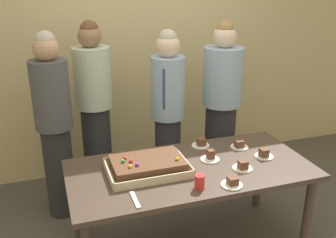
% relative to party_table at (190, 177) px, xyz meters
% --- Properties ---
extents(interior_back_panel, '(8.00, 0.12, 3.00)m').
position_rel_party_table_xyz_m(interior_back_panel, '(0.00, 1.60, 0.86)').
color(interior_back_panel, '#CCB784').
rests_on(interior_back_panel, ground_plane).
extents(party_table, '(1.82, 0.87, 0.72)m').
position_rel_party_table_xyz_m(party_table, '(0.00, 0.00, 0.00)').
color(party_table, '#47382D').
rests_on(party_table, ground_plane).
extents(sheet_cake, '(0.59, 0.41, 0.12)m').
position_rel_party_table_xyz_m(sheet_cake, '(-0.32, 0.04, 0.13)').
color(sheet_cake, beige).
rests_on(sheet_cake, party_table).
extents(plated_slice_near_left, '(0.15, 0.15, 0.07)m').
position_rel_party_table_xyz_m(plated_slice_near_left, '(0.61, -0.02, 0.11)').
color(plated_slice_near_left, white).
rests_on(plated_slice_near_left, party_table).
extents(plated_slice_near_right, '(0.15, 0.15, 0.07)m').
position_rel_party_table_xyz_m(plated_slice_near_right, '(0.22, 0.32, 0.11)').
color(plated_slice_near_right, white).
rests_on(plated_slice_near_right, party_table).
extents(plated_slice_far_left, '(0.15, 0.15, 0.07)m').
position_rel_party_table_xyz_m(plated_slice_far_left, '(0.51, 0.19, 0.10)').
color(plated_slice_far_left, white).
rests_on(plated_slice_far_left, party_table).
extents(plated_slice_far_right, '(0.15, 0.15, 0.06)m').
position_rel_party_table_xyz_m(plated_slice_far_right, '(0.17, -0.33, 0.10)').
color(plated_slice_far_right, white).
rests_on(plated_slice_far_right, party_table).
extents(plated_slice_center_front, '(0.15, 0.15, 0.08)m').
position_rel_party_table_xyz_m(plated_slice_center_front, '(0.19, 0.07, 0.11)').
color(plated_slice_center_front, white).
rests_on(plated_slice_center_front, party_table).
extents(plated_slice_center_back, '(0.15, 0.15, 0.07)m').
position_rel_party_table_xyz_m(plated_slice_center_back, '(0.35, -0.15, 0.11)').
color(plated_slice_center_back, white).
rests_on(plated_slice_center_back, party_table).
extents(drink_cup_nearest, '(0.07, 0.07, 0.10)m').
position_rel_party_table_xyz_m(drink_cup_nearest, '(-0.05, -0.29, 0.13)').
color(drink_cup_nearest, red).
rests_on(drink_cup_nearest, party_table).
extents(cake_server_utensil, '(0.03, 0.20, 0.01)m').
position_rel_party_table_xyz_m(cake_server_utensil, '(-0.50, -0.30, 0.09)').
color(cake_server_utensil, silver).
rests_on(cake_server_utensil, party_table).
extents(person_serving_front, '(0.30, 0.30, 1.64)m').
position_rel_party_table_xyz_m(person_serving_front, '(0.09, 0.80, 0.23)').
color(person_serving_front, '#28282D').
rests_on(person_serving_front, ground_plane).
extents(person_green_shirt_behind, '(0.34, 0.34, 1.71)m').
position_rel_party_table_xyz_m(person_green_shirt_behind, '(-0.55, 1.06, 0.25)').
color(person_green_shirt_behind, '#28282D').
rests_on(person_green_shirt_behind, ground_plane).
extents(person_striped_tie_right, '(0.38, 0.38, 1.68)m').
position_rel_party_table_xyz_m(person_striped_tie_right, '(0.66, 0.85, 0.23)').
color(person_striped_tie_right, '#28282D').
rests_on(person_striped_tie_right, ground_plane).
extents(person_far_right_suit, '(0.31, 0.31, 1.67)m').
position_rel_party_table_xyz_m(person_far_right_suit, '(-0.93, 0.83, 0.24)').
color(person_far_right_suit, '#28282D').
rests_on(person_far_right_suit, ground_plane).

